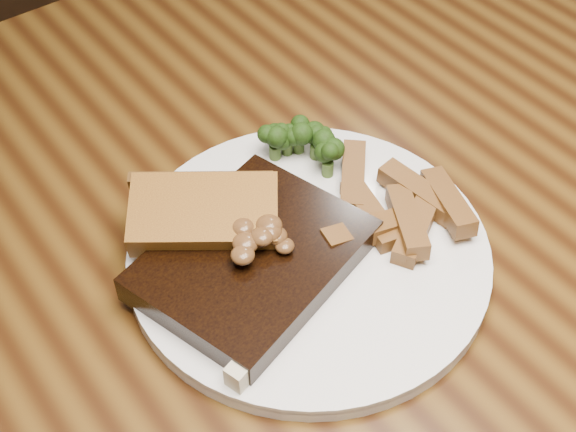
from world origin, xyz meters
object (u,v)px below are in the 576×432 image
(dining_table, at_px, (269,292))
(plate, at_px, (309,255))
(steak, at_px, (253,260))
(potato_wedges, at_px, (392,209))
(chair_far, at_px, (56,99))
(garlic_bread, at_px, (206,231))

(dining_table, relative_size, plate, 5.17)
(steak, bearing_deg, dining_table, 26.03)
(dining_table, relative_size, steak, 8.89)
(potato_wedges, bearing_deg, plate, 170.62)
(chair_far, xyz_separation_m, garlic_bread, (-0.08, -0.61, 0.30))
(plate, height_order, steak, steak)
(chair_far, relative_size, steak, 4.87)
(garlic_bread, distance_m, potato_wedges, 0.16)
(dining_table, height_order, plate, plate)
(potato_wedges, bearing_deg, garlic_bread, 152.79)
(plate, bearing_deg, dining_table, 99.56)
(plate, height_order, potato_wedges, potato_wedges)
(dining_table, distance_m, garlic_bread, 0.13)
(dining_table, bearing_deg, potato_wedges, -34.92)
(garlic_bread, xyz_separation_m, potato_wedges, (0.15, -0.07, -0.00))
(plate, distance_m, garlic_bread, 0.09)
(steak, relative_size, potato_wedges, 1.75)
(garlic_bread, bearing_deg, potato_wedges, 8.85)
(dining_table, relative_size, chair_far, 1.82)
(dining_table, bearing_deg, chair_far, 87.49)
(dining_table, distance_m, steak, 0.13)
(chair_far, bearing_deg, steak, 96.72)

